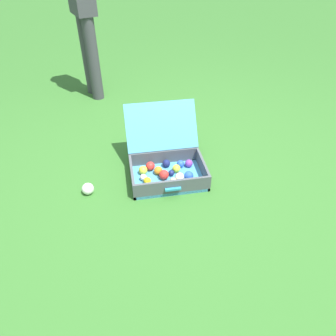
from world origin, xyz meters
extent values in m
plane|color=#336B28|center=(0.00, 0.00, 0.00)|extent=(16.00, 16.00, 0.00)
cube|color=#4799C6|center=(-0.09, -0.06, 0.01)|extent=(0.54, 0.37, 0.03)
cube|color=#4C5156|center=(-0.35, -0.06, 0.07)|extent=(0.02, 0.37, 0.13)
cube|color=#4C5156|center=(0.17, -0.06, 0.07)|extent=(0.02, 0.37, 0.13)
cube|color=#4C5156|center=(-0.09, -0.23, 0.07)|extent=(0.50, 0.02, 0.13)
cube|color=#4C5156|center=(-0.09, 0.12, 0.07)|extent=(0.50, 0.02, 0.13)
cube|color=#4799C6|center=(-0.09, 0.23, 0.28)|extent=(0.54, 0.23, 0.31)
cube|color=teal|center=(-0.09, -0.25, 0.07)|extent=(0.11, 0.02, 0.02)
sphere|color=white|center=(-0.01, -0.12, 0.06)|extent=(0.07, 0.07, 0.07)
sphere|color=red|center=(-0.21, 0.05, 0.06)|extent=(0.07, 0.07, 0.07)
sphere|color=#D1B784|center=(-0.07, -0.14, 0.05)|extent=(0.05, 0.05, 0.05)
sphere|color=red|center=(-0.12, -0.08, 0.06)|extent=(0.07, 0.07, 0.07)
sphere|color=blue|center=(0.03, 0.04, 0.05)|extent=(0.06, 0.06, 0.06)
sphere|color=purple|center=(0.09, 0.04, 0.05)|extent=(0.06, 0.06, 0.06)
sphere|color=white|center=(-0.27, -0.06, 0.05)|extent=(0.05, 0.05, 0.05)
sphere|color=yellow|center=(-0.01, -0.19, 0.05)|extent=(0.05, 0.05, 0.05)
sphere|color=blue|center=(0.05, -0.12, 0.06)|extent=(0.07, 0.07, 0.07)
sphere|color=navy|center=(-0.06, -0.05, 0.05)|extent=(0.04, 0.04, 0.04)
sphere|color=navy|center=(-0.08, 0.06, 0.05)|extent=(0.06, 0.06, 0.06)
sphere|color=yellow|center=(-0.25, -0.11, 0.05)|extent=(0.05, 0.05, 0.05)
sphere|color=yellow|center=(-0.25, -0.19, 0.05)|extent=(0.05, 0.05, 0.05)
sphere|color=orange|center=(-0.15, -0.01, 0.06)|extent=(0.06, 0.06, 0.06)
sphere|color=#CCDB38|center=(-0.02, -0.01, 0.06)|extent=(0.06, 0.06, 0.06)
sphere|color=#CCDB38|center=(-0.26, 0.01, 0.06)|extent=(0.07, 0.07, 0.07)
sphere|color=white|center=(-0.66, -0.11, 0.04)|extent=(0.08, 0.08, 0.08)
cylinder|color=#3D3D42|center=(-0.65, 1.60, 0.41)|extent=(0.12, 0.12, 0.82)
cylinder|color=#3D3D42|center=(-0.59, 1.43, 0.41)|extent=(0.12, 0.12, 0.82)
camera|label=1|loc=(-0.39, -1.79, 1.49)|focal=33.25mm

